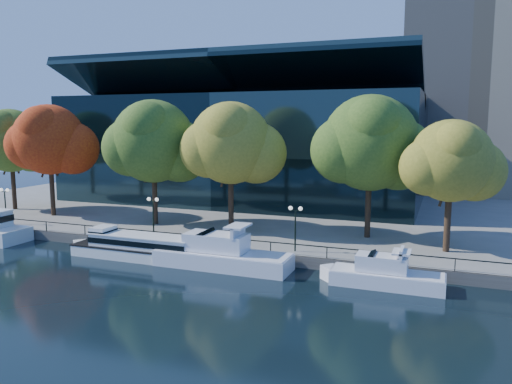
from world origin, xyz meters
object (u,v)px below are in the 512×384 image
at_px(tree_3, 232,145).
at_px(lamp_0, 5,198).
at_px(tour_boat, 135,246).
at_px(lamp_1, 153,208).
at_px(tree_1, 50,141).
at_px(tree_4, 372,145).
at_px(lamp_2, 295,218).
at_px(cruiser_near, 217,254).
at_px(cruiser_far, 382,274).
at_px(tree_2, 154,143).
at_px(tree_0, 11,142).
at_px(tree_5, 453,163).

relative_size(tree_3, lamp_0, 3.34).
height_order(tour_boat, lamp_1, lamp_1).
bearing_deg(tree_1, tree_4, 2.75).
bearing_deg(lamp_2, cruiser_near, -146.68).
distance_m(cruiser_far, tree_2, 29.23).
bearing_deg(tree_3, tree_0, 176.66).
bearing_deg(cruiser_near, tour_boat, -179.69).
bearing_deg(tree_5, lamp_2, -159.67).
bearing_deg(cruiser_near, tree_3, 106.10).
bearing_deg(lamp_1, cruiser_near, -23.64).
height_order(tree_0, tree_1, tree_1).
xyz_separation_m(cruiser_far, tree_4, (-2.65, 11.70, 9.16)).
distance_m(tree_0, tree_2, 22.57).
distance_m(cruiser_near, tree_1, 29.77).
relative_size(tree_4, lamp_0, 3.47).
relative_size(cruiser_far, tree_3, 0.70).
bearing_deg(lamp_2, lamp_1, 180.00).
relative_size(cruiser_far, lamp_0, 2.33).
relative_size(tree_3, tree_4, 0.96).
bearing_deg(tree_0, lamp_0, -48.70).
height_order(cruiser_far, lamp_0, lamp_0).
relative_size(cruiser_near, cruiser_far, 1.40).
distance_m(tree_0, lamp_1, 27.68).
distance_m(cruiser_near, tree_3, 13.34).
bearing_deg(tree_2, lamp_0, -159.14).
xyz_separation_m(tour_boat, tree_2, (-3.91, 9.88, 8.91)).
xyz_separation_m(cruiser_near, tree_1, (-26.68, 9.77, 8.88)).
xyz_separation_m(tour_boat, cruiser_near, (8.26, 0.05, 0.04)).
relative_size(tree_2, tree_5, 1.19).
height_order(cruiser_far, tree_3, tree_3).
relative_size(tour_boat, cruiser_near, 1.07).
bearing_deg(cruiser_near, lamp_2, 33.32).
relative_size(tree_2, lamp_0, 3.43).
xyz_separation_m(tour_boat, lamp_1, (-0.45, 3.86, 2.84)).
bearing_deg(tree_5, cruiser_near, -155.26).
xyz_separation_m(tour_boat, tree_4, (19.39, 11.63, 9.00)).
bearing_deg(tour_boat, cruiser_near, 0.31).
bearing_deg(tree_4, tree_5, -22.95).
relative_size(cruiser_far, lamp_2, 2.33).
distance_m(tree_2, lamp_0, 17.96).
distance_m(tree_4, lamp_2, 11.25).
bearing_deg(tree_2, lamp_2, -18.52).
bearing_deg(cruiser_far, tree_3, 149.60).
relative_size(lamp_0, lamp_1, 1.00).
height_order(tour_boat, tree_5, tree_5).
distance_m(tree_0, lamp_2, 41.61).
height_order(tree_2, lamp_2, tree_2).
xyz_separation_m(cruiser_near, tree_4, (11.13, 11.59, 8.95)).
bearing_deg(lamp_1, tour_boat, -83.30).
xyz_separation_m(tree_1, tree_4, (37.81, 1.81, 0.07)).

